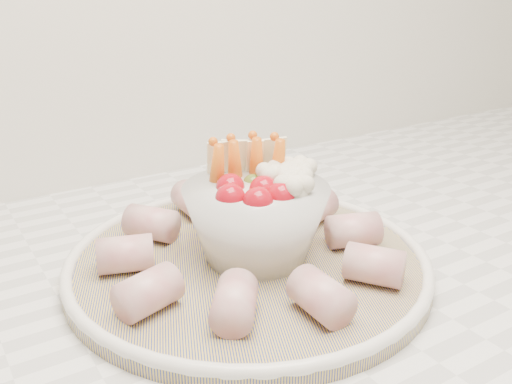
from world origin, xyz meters
TOP-DOWN VIEW (x-y plane):
  - serving_platter at (-0.11, 1.43)m, footprint 0.47×0.47m
  - veggie_bowl at (-0.10, 1.43)m, footprint 0.14×0.14m
  - cured_meat_rolls at (-0.11, 1.43)m, footprint 0.29×0.30m

SIDE VIEW (x-z plane):
  - serving_platter at x=-0.11m, z-range 0.92..0.94m
  - cured_meat_rolls at x=-0.11m, z-range 0.93..0.97m
  - veggie_bowl at x=-0.10m, z-range 0.92..1.04m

